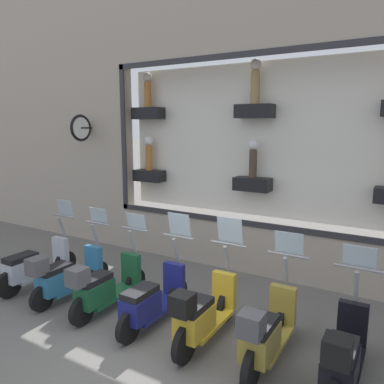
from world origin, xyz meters
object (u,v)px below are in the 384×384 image
object	(u,v)px
scooter_olive_2	(266,332)
scooter_green_5	(104,286)
scooter_black_1	(343,356)
scooter_silver_7	(34,266)
scooter_navy_4	(152,300)
scooter_yellow_3	(203,313)
scooter_teal_6	(65,276)

from	to	relation	value
scooter_olive_2	scooter_green_5	bearing A→B (deg)	90.16
scooter_black_1	scooter_silver_7	bearing A→B (deg)	89.34
scooter_navy_4	scooter_green_5	xyz separation A→B (m)	(-0.07, 0.94, 0.04)
scooter_black_1	scooter_green_5	size ratio (longest dim) A/B	1.00
scooter_black_1	scooter_navy_4	xyz separation A→B (m)	(0.07, 2.82, -0.04)
scooter_navy_4	scooter_green_5	world-z (taller)	scooter_navy_4
scooter_black_1	scooter_yellow_3	world-z (taller)	scooter_yellow_3
scooter_navy_4	scooter_teal_6	world-z (taller)	scooter_navy_4
scooter_black_1	scooter_teal_6	xyz separation A→B (m)	(-0.01, 4.70, -0.01)
scooter_green_5	scooter_teal_6	world-z (taller)	scooter_teal_6
scooter_olive_2	scooter_navy_4	world-z (taller)	scooter_navy_4
scooter_green_5	scooter_yellow_3	bearing A→B (deg)	-89.59
scooter_black_1	scooter_teal_6	bearing A→B (deg)	90.08
scooter_black_1	scooter_teal_6	size ratio (longest dim) A/B	1.00
scooter_yellow_3	scooter_green_5	size ratio (longest dim) A/B	1.01
scooter_black_1	scooter_yellow_3	distance (m)	1.88
scooter_yellow_3	scooter_silver_7	xyz separation A→B (m)	(0.05, 3.76, -0.05)
scooter_black_1	scooter_olive_2	size ratio (longest dim) A/B	1.00
scooter_teal_6	scooter_black_1	bearing A→B (deg)	-89.92
scooter_navy_4	scooter_teal_6	distance (m)	1.88
scooter_olive_2	scooter_yellow_3	bearing A→B (deg)	89.66
scooter_silver_7	scooter_navy_4	bearing A→B (deg)	-90.00
scooter_yellow_3	scooter_teal_6	world-z (taller)	scooter_yellow_3
scooter_green_5	scooter_silver_7	xyz separation A→B (m)	(0.07, 1.88, -0.03)
scooter_olive_2	scooter_yellow_3	xyz separation A→B (m)	(0.01, 0.94, 0.01)
scooter_olive_2	scooter_yellow_3	world-z (taller)	scooter_yellow_3
scooter_black_1	scooter_teal_6	distance (m)	4.70
scooter_black_1	scooter_olive_2	bearing A→B (deg)	89.63
scooter_yellow_3	scooter_silver_7	bearing A→B (deg)	89.19
scooter_silver_7	scooter_yellow_3	bearing A→B (deg)	-90.81
scooter_navy_4	scooter_teal_6	bearing A→B (deg)	92.18
scooter_navy_4	scooter_silver_7	bearing A→B (deg)	90.00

